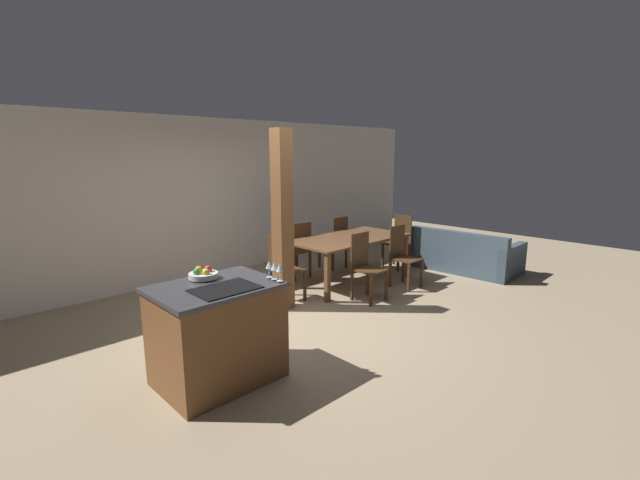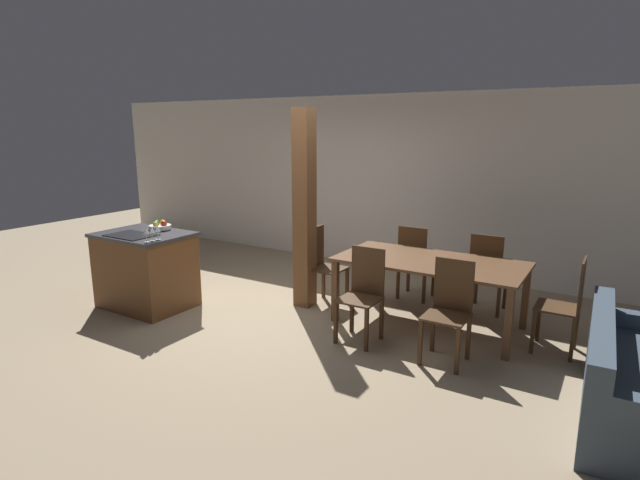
{
  "view_description": "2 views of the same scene",
  "coord_description": "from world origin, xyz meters",
  "views": [
    {
      "loc": [
        -3.37,
        -3.91,
        2.12
      ],
      "look_at": [
        0.6,
        0.2,
        0.95
      ],
      "focal_mm": 24.0,
      "sensor_mm": 36.0,
      "label": 1
    },
    {
      "loc": [
        3.5,
        -4.51,
        2.2
      ],
      "look_at": [
        0.6,
        0.2,
        0.95
      ],
      "focal_mm": 28.0,
      "sensor_mm": 36.0,
      "label": 2
    }
  ],
  "objects": [
    {
      "name": "dining_chair_far_left",
      "position": [
        1.28,
        1.43,
        0.51
      ],
      "size": [
        0.4,
        0.4,
        0.98
      ],
      "rotation": [
        0.0,
        0.0,
        3.14
      ],
      "color": "#472D19",
      "rests_on": "ground_plane"
    },
    {
      "name": "wine_glass_middle",
      "position": [
        -0.99,
        -0.83,
        1.07
      ],
      "size": [
        0.07,
        0.07,
        0.17
      ],
      "color": "silver",
      "rests_on": "kitchen_island"
    },
    {
      "name": "wine_glass_far",
      "position": [
        -0.99,
        -0.75,
        1.07
      ],
      "size": [
        0.07,
        0.07,
        0.17
      ],
      "color": "silver",
      "rests_on": "kitchen_island"
    },
    {
      "name": "couch",
      "position": [
        3.83,
        -0.28,
        0.27
      ],
      "size": [
        1.0,
        1.85,
        0.76
      ],
      "rotation": [
        0.0,
        0.0,
        1.6
      ],
      "color": "#3D4C5B",
      "rests_on": "ground_plane"
    },
    {
      "name": "timber_post",
      "position": [
        0.19,
        0.5,
        1.22
      ],
      "size": [
        0.22,
        0.22,
        2.43
      ],
      "color": "brown",
      "rests_on": "ground_plane"
    },
    {
      "name": "dining_table",
      "position": [
        1.74,
        0.69,
        0.68
      ],
      "size": [
        2.04,
        1.04,
        0.76
      ],
      "color": "brown",
      "rests_on": "ground_plane"
    },
    {
      "name": "wine_glass_near",
      "position": [
        -0.99,
        -0.91,
        1.07
      ],
      "size": [
        0.07,
        0.07,
        0.17
      ],
      "color": "silver",
      "rests_on": "kitchen_island"
    },
    {
      "name": "fruit_bowl",
      "position": [
        -1.45,
        -0.32,
        0.99
      ],
      "size": [
        0.27,
        0.27,
        0.11
      ],
      "color": "silver",
      "rests_on": "kitchen_island"
    },
    {
      "name": "wall_back",
      "position": [
        0.0,
        2.71,
        1.35
      ],
      "size": [
        11.2,
        0.08,
        2.7
      ],
      "color": "silver",
      "rests_on": "ground_plane"
    },
    {
      "name": "dining_chair_near_right",
      "position": [
        2.2,
        -0.05,
        0.51
      ],
      "size": [
        0.4,
        0.4,
        0.98
      ],
      "color": "#472D19",
      "rests_on": "ground_plane"
    },
    {
      "name": "ground_plane",
      "position": [
        0.0,
        0.0,
        0.0
      ],
      "size": [
        16.0,
        16.0,
        0.0
      ],
      "primitive_type": "plane",
      "color": "#9E896B"
    },
    {
      "name": "dining_chair_far_right",
      "position": [
        2.2,
        1.43,
        0.51
      ],
      "size": [
        0.4,
        0.4,
        0.98
      ],
      "rotation": [
        0.0,
        0.0,
        3.14
      ],
      "color": "#472D19",
      "rests_on": "ground_plane"
    },
    {
      "name": "dining_chair_near_left",
      "position": [
        1.28,
        -0.05,
        0.51
      ],
      "size": [
        0.4,
        0.4,
        0.98
      ],
      "color": "#472D19",
      "rests_on": "ground_plane"
    },
    {
      "name": "dining_chair_head_end",
      "position": [
        0.34,
        0.69,
        0.51
      ],
      "size": [
        0.4,
        0.4,
        0.98
      ],
      "rotation": [
        0.0,
        0.0,
        1.57
      ],
      "color": "#472D19",
      "rests_on": "ground_plane"
    },
    {
      "name": "dining_chair_foot_end",
      "position": [
        3.13,
        0.69,
        0.51
      ],
      "size": [
        0.4,
        0.4,
        0.98
      ],
      "rotation": [
        0.0,
        0.0,
        -1.57
      ],
      "color": "#472D19",
      "rests_on": "ground_plane"
    },
    {
      "name": "kitchen_island",
      "position": [
        -1.47,
        -0.57,
        0.47
      ],
      "size": [
        1.11,
        0.83,
        0.95
      ],
      "color": "brown",
      "rests_on": "ground_plane"
    }
  ]
}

